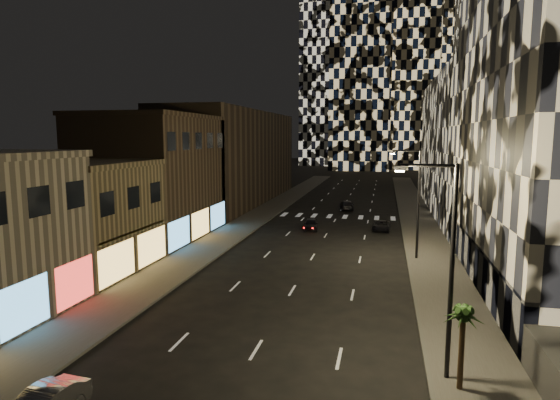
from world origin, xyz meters
The scene contains 16 objects.
sidewalk_left centered at (-10.00, 50.00, 0.07)m, with size 4.00×120.00×0.15m, color #47443F.
sidewalk_right centered at (10.00, 50.00, 0.07)m, with size 4.00×120.00×0.15m, color #47443F.
curb_left centered at (-7.90, 50.00, 0.07)m, with size 0.20×120.00×0.15m, color #4C4C47.
curb_right centered at (7.90, 50.00, 0.07)m, with size 0.20×120.00×0.15m, color #4C4C47.
retail_tan centered at (-17.00, 21.00, 4.00)m, with size 10.00×10.00×8.00m, color #776747.
retail_brown centered at (-17.00, 33.50, 6.00)m, with size 10.00×15.00×12.00m, color #463728.
retail_filler_left centered at (-17.00, 60.00, 7.00)m, with size 10.00×40.00×14.00m, color #463728.
midrise_base centered at (12.30, 24.50, 1.50)m, with size 0.60×25.00×3.00m, color #383838.
midrise_filler_right centered at (20.00, 57.00, 9.00)m, with size 16.00×40.00×18.00m, color #232326.
tower_center_low centered at (-2.00, 140.00, 47.50)m, with size 18.00×18.00×95.00m, color black.
streetlight_near centered at (8.35, 10.00, 5.35)m, with size 2.55×0.25×9.00m.
streetlight_far centered at (8.35, 30.00, 5.35)m, with size 2.55×0.25×9.00m.
car_dark_midlane centered at (-1.96, 40.58, 0.62)m, with size 1.47×3.64×1.24m, color black.
car_dark_oncoming centered at (0.73, 56.05, 0.64)m, with size 1.79×4.39×1.27m, color black.
car_dark_rightlane centered at (5.61, 41.81, 0.54)m, with size 1.78×3.86×1.07m, color black.
palm_tree centered at (9.00, 9.19, 3.00)m, with size 1.76×1.75×3.46m.
Camera 1 is at (5.81, -9.59, 10.19)m, focal length 30.00 mm.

